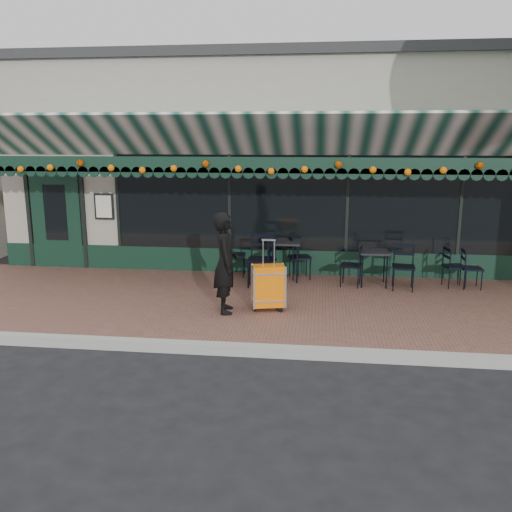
# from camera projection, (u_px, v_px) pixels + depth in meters

# --- Properties ---
(ground) EXTENTS (80.00, 80.00, 0.00)m
(ground) POSITION_uv_depth(u_px,v_px,m) (253.00, 353.00, 7.54)
(ground) COLOR black
(ground) RESTS_ON ground
(sidewalk) EXTENTS (18.00, 4.00, 0.15)m
(sidewalk) POSITION_uv_depth(u_px,v_px,m) (268.00, 305.00, 9.46)
(sidewalk) COLOR brown
(sidewalk) RESTS_ON ground
(curb) EXTENTS (18.00, 0.16, 0.15)m
(curb) POSITION_uv_depth(u_px,v_px,m) (253.00, 350.00, 7.44)
(curb) COLOR #9E9E99
(curb) RESTS_ON ground
(restaurant_building) EXTENTS (12.00, 9.60, 4.50)m
(restaurant_building) POSITION_uv_depth(u_px,v_px,m) (290.00, 162.00, 14.64)
(restaurant_building) COLOR #A49E8E
(restaurant_building) RESTS_ON ground
(woman) EXTENTS (0.50, 0.66, 1.63)m
(woman) POSITION_uv_depth(u_px,v_px,m) (225.00, 263.00, 8.68)
(woman) COLOR black
(woman) RESTS_ON sidewalk
(suitcase) EXTENTS (0.57, 0.40, 1.17)m
(suitcase) POSITION_uv_depth(u_px,v_px,m) (268.00, 287.00, 8.86)
(suitcase) COLOR orange
(suitcase) RESTS_ON sidewalk
(cafe_table_a) EXTENTS (0.55, 0.55, 0.67)m
(cafe_table_a) POSITION_uv_depth(u_px,v_px,m) (374.00, 254.00, 10.31)
(cafe_table_a) COLOR black
(cafe_table_a) RESTS_ON sidewalk
(cafe_table_b) EXTENTS (0.63, 0.63, 0.78)m
(cafe_table_b) POSITION_uv_depth(u_px,v_px,m) (285.00, 245.00, 10.71)
(cafe_table_b) COLOR black
(cafe_table_b) RESTS_ON sidewalk
(chair_a_left) EXTENTS (0.46, 0.46, 0.79)m
(chair_a_left) POSITION_uv_depth(u_px,v_px,m) (351.00, 266.00, 10.30)
(chair_a_left) COLOR black
(chair_a_left) RESTS_ON sidewalk
(chair_a_right) EXTENTS (0.45, 0.45, 0.77)m
(chair_a_right) POSITION_uv_depth(u_px,v_px,m) (455.00, 267.00, 10.24)
(chair_a_right) COLOR black
(chair_a_right) RESTS_ON sidewalk
(chair_a_front) EXTENTS (0.46, 0.46, 0.84)m
(chair_a_front) POSITION_uv_depth(u_px,v_px,m) (403.00, 268.00, 10.05)
(chair_a_front) COLOR black
(chair_a_front) RESTS_ON sidewalk
(chair_a_extra) EXTENTS (0.38, 0.38, 0.75)m
(chair_a_extra) POSITION_uv_depth(u_px,v_px,m) (472.00, 269.00, 10.14)
(chair_a_extra) COLOR black
(chair_a_extra) RESTS_ON sidewalk
(chair_b_left) EXTENTS (0.56, 0.56, 0.91)m
(chair_b_left) POSITION_uv_depth(u_px,v_px,m) (262.00, 261.00, 10.43)
(chair_b_left) COLOR black
(chair_b_left) RESTS_ON sidewalk
(chair_b_right) EXTENTS (0.52, 0.52, 0.85)m
(chair_b_right) POSITION_uv_depth(u_px,v_px,m) (300.00, 258.00, 10.86)
(chair_b_right) COLOR black
(chair_b_right) RESTS_ON sidewalk
(chair_b_front) EXTENTS (0.52, 0.52, 1.00)m
(chair_b_front) POSITION_uv_depth(u_px,v_px,m) (261.00, 260.00, 10.27)
(chair_b_front) COLOR black
(chair_b_front) RESTS_ON sidewalk
(chair_solo) EXTENTS (0.46, 0.46, 0.85)m
(chair_solo) POSITION_uv_depth(u_px,v_px,m) (235.00, 255.00, 11.05)
(chair_solo) COLOR black
(chair_solo) RESTS_ON sidewalk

